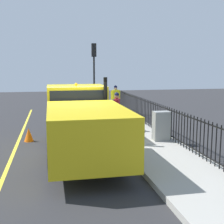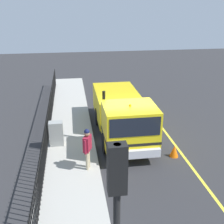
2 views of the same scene
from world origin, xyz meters
name	(u,v)px [view 1 (image 1 of 2)]	position (x,y,z in m)	size (l,w,h in m)	color
ground_plane	(78,149)	(0.00, 0.00, 0.00)	(53.57, 53.57, 0.00)	#2B2B2D
sidewalk_slab	(147,143)	(2.76, 0.00, 0.08)	(2.42, 24.35, 0.17)	#A3A099
lane_marking	(14,152)	(-2.30, 0.00, 0.00)	(0.12, 21.91, 0.01)	yellow
work_truck	(81,118)	(0.08, -0.62, 1.30)	(2.34, 6.63, 2.68)	yellow
worker_standing	(117,107)	(2.01, 2.24, 1.24)	(0.39, 0.60, 1.75)	maroon
pedestrian_distant	(116,95)	(3.21, 7.94, 1.21)	(0.63, 0.25, 1.69)	yellow
iron_fence	(171,124)	(3.74, 0.00, 0.82)	(0.04, 20.73, 1.28)	black
traffic_light_near	(94,64)	(1.89, 8.47, 3.25)	(0.30, 0.21, 4.37)	black
utility_cabinet	(161,126)	(3.32, 0.01, 0.75)	(0.64, 0.42, 1.16)	gray
traffic_cone	(29,135)	(-1.87, 1.58, 0.28)	(0.39, 0.39, 0.56)	orange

